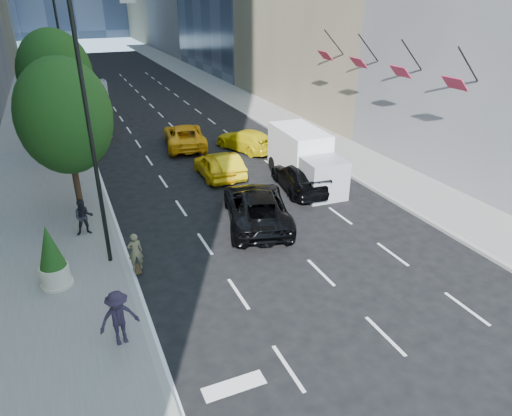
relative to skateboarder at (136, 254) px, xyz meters
name	(u,v)px	position (x,y,z in m)	size (l,w,h in m)	color
ground	(298,278)	(5.60, -3.00, -0.78)	(160.00, 160.00, 0.00)	black
sidewalk_left	(40,120)	(-3.40, 27.00, -0.71)	(6.00, 120.00, 0.15)	slate
sidewalk_right	(245,101)	(15.60, 27.00, -0.71)	(4.00, 120.00, 0.15)	slate
lamp_near	(94,123)	(-0.72, 1.00, 5.03)	(2.13, 0.22, 10.00)	black
lamp_far	(67,60)	(-0.72, 19.00, 5.03)	(2.13, 0.22, 10.00)	black
tree_near	(65,117)	(-1.60, 6.00, 4.19)	(4.20, 4.20, 7.46)	black
tree_mid	(56,75)	(-1.60, 16.00, 4.54)	(4.50, 4.50, 7.99)	black
tree_far	(52,61)	(-1.60, 29.00, 3.84)	(3.90, 3.90, 6.92)	black
traffic_signal	(59,55)	(-0.80, 37.00, 3.45)	(2.48, 0.53, 5.20)	black
facade_flags	(380,63)	(16.24, 7.00, 5.40)	(1.85, 13.30, 2.05)	black
skateboarder	(136,254)	(0.00, 0.00, 0.00)	(0.57, 0.37, 1.56)	brown
black_sedan_lincoln	(256,206)	(6.01, 2.00, 0.06)	(2.79, 6.04, 1.68)	black
black_sedan_mercedes	(299,177)	(9.80, 4.78, -0.05)	(2.06, 5.06, 1.47)	black
taxi_a	(214,166)	(6.10, 8.50, -0.08)	(1.65, 4.09, 1.39)	yellow
taxi_b	(225,164)	(6.80, 8.58, -0.10)	(1.43, 4.11, 1.35)	gold
taxi_c	(185,136)	(6.10, 15.00, 0.01)	(2.64, 5.72, 1.59)	#FFAC0D
taxi_d	(246,140)	(9.80, 12.50, -0.06)	(2.01, 4.96, 1.44)	yellow
city_bus	(93,106)	(0.86, 23.93, 0.75)	(2.57, 10.98, 3.06)	white
box_truck	(305,158)	(10.62, 5.63, 0.72)	(2.58, 6.28, 2.95)	white
pedestrian_a	(84,217)	(-1.58, 3.74, 0.21)	(0.81, 0.63, 1.67)	black
pedestrian_c	(119,318)	(-1.20, -4.11, 0.30)	(1.20, 0.69, 1.86)	#241C2A
planter_shrub	(52,258)	(-2.94, 0.00, 0.54)	(1.03, 1.03, 2.47)	beige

